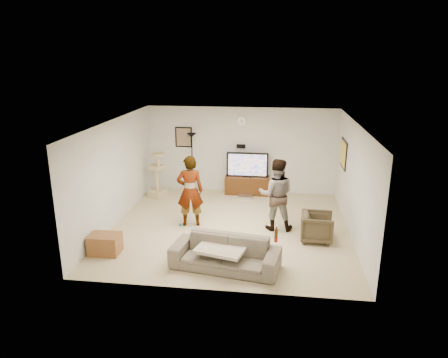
# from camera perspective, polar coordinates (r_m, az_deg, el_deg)

# --- Properties ---
(floor) EXTENTS (5.50, 5.50, 0.02)m
(floor) POSITION_cam_1_polar(r_m,az_deg,el_deg) (9.88, 0.85, -6.71)
(floor) COLOR tan
(floor) RESTS_ON ground
(ceiling) EXTENTS (5.50, 5.50, 0.02)m
(ceiling) POSITION_cam_1_polar(r_m,az_deg,el_deg) (9.17, 0.92, 7.88)
(ceiling) COLOR silver
(ceiling) RESTS_ON wall_back
(wall_back) EXTENTS (5.50, 0.04, 2.50)m
(wall_back) POSITION_cam_1_polar(r_m,az_deg,el_deg) (12.10, 2.38, 4.00)
(wall_back) COLOR beige
(wall_back) RESTS_ON floor
(wall_front) EXTENTS (5.50, 0.04, 2.50)m
(wall_front) POSITION_cam_1_polar(r_m,az_deg,el_deg) (6.88, -1.75, -6.19)
(wall_front) COLOR beige
(wall_front) RESTS_ON floor
(wall_left) EXTENTS (0.04, 5.50, 2.50)m
(wall_left) POSITION_cam_1_polar(r_m,az_deg,el_deg) (10.12, -14.78, 0.87)
(wall_left) COLOR beige
(wall_left) RESTS_ON floor
(wall_right) EXTENTS (0.04, 5.50, 2.50)m
(wall_right) POSITION_cam_1_polar(r_m,az_deg,el_deg) (9.55, 17.51, -0.31)
(wall_right) COLOR beige
(wall_right) RESTS_ON floor
(wall_clock) EXTENTS (0.26, 0.04, 0.26)m
(wall_clock) POSITION_cam_1_polar(r_m,az_deg,el_deg) (11.90, 2.41, 7.96)
(wall_clock) COLOR silver
(wall_clock) RESTS_ON wall_back
(wall_speaker) EXTENTS (0.25, 0.10, 0.10)m
(wall_speaker) POSITION_cam_1_polar(r_m,az_deg,el_deg) (12.01, 2.36, 4.54)
(wall_speaker) COLOR black
(wall_speaker) RESTS_ON wall_back
(picture_back) EXTENTS (0.42, 0.03, 0.52)m
(picture_back) POSITION_cam_1_polar(r_m,az_deg,el_deg) (12.26, -5.59, 5.78)
(picture_back) COLOR #7F6950
(picture_back) RESTS_ON wall_back
(picture_right) EXTENTS (0.03, 0.78, 0.62)m
(picture_right) POSITION_cam_1_polar(r_m,az_deg,el_deg) (11.01, 16.16, 3.38)
(picture_right) COLOR gold
(picture_right) RESTS_ON wall_right
(tv_stand) EXTENTS (1.27, 0.45, 0.53)m
(tv_stand) POSITION_cam_1_polar(r_m,az_deg,el_deg) (12.10, 3.20, -0.84)
(tv_stand) COLOR #3A1E0A
(tv_stand) RESTS_ON floor
(console_box) EXTENTS (0.40, 0.30, 0.07)m
(console_box) POSITION_cam_1_polar(r_m,az_deg,el_deg) (11.80, 2.96, -2.48)
(console_box) COLOR silver
(console_box) RESTS_ON floor
(tv) EXTENTS (1.20, 0.08, 0.71)m
(tv) POSITION_cam_1_polar(r_m,az_deg,el_deg) (11.93, 3.25, 2.00)
(tv) COLOR black
(tv) RESTS_ON tv_stand
(tv_screen) EXTENTS (1.10, 0.01, 0.62)m
(tv_screen) POSITION_cam_1_polar(r_m,az_deg,el_deg) (11.89, 3.24, 1.94)
(tv_screen) COLOR #E9A04A
(tv_screen) RESTS_ON tv
(floor_lamp) EXTENTS (0.32, 0.32, 1.74)m
(floor_lamp) POSITION_cam_1_polar(r_m,az_deg,el_deg) (12.20, -4.41, 2.24)
(floor_lamp) COLOR black
(floor_lamp) RESTS_ON floor
(cat_tree) EXTENTS (0.54, 0.54, 1.30)m
(cat_tree) POSITION_cam_1_polar(r_m,az_deg,el_deg) (11.89, -9.29, 0.57)
(cat_tree) COLOR tan
(cat_tree) RESTS_ON floor
(person_left) EXTENTS (0.70, 0.53, 1.71)m
(person_left) POSITION_cam_1_polar(r_m,az_deg,el_deg) (9.74, -4.71, -1.67)
(person_left) COLOR #BBBBBD
(person_left) RESTS_ON floor
(person_right) EXTENTS (0.84, 0.66, 1.69)m
(person_right) POSITION_cam_1_polar(r_m,az_deg,el_deg) (9.58, 7.22, -2.14)
(person_right) COLOR #31538D
(person_right) RESTS_ON floor
(sofa) EXTENTS (2.16, 1.14, 0.60)m
(sofa) POSITION_cam_1_polar(r_m,az_deg,el_deg) (8.00, 0.17, -10.23)
(sofa) COLOR #665B4C
(sofa) RESTS_ON floor
(throw_blanket) EXTENTS (1.05, 0.91, 0.06)m
(throw_blanket) POSITION_cam_1_polar(r_m,az_deg,el_deg) (7.96, -0.34, -9.53)
(throw_blanket) COLOR beige
(throw_blanket) RESTS_ON sofa
(beer_bottle) EXTENTS (0.06, 0.06, 0.25)m
(beer_bottle) POSITION_cam_1_polar(r_m,az_deg,el_deg) (7.76, 7.20, -7.77)
(beer_bottle) COLOR #412106
(beer_bottle) RESTS_ON sofa
(armchair) EXTENTS (0.72, 0.71, 0.63)m
(armchair) POSITION_cam_1_polar(r_m,az_deg,el_deg) (9.32, 12.71, -6.49)
(armchair) COLOR #3F3522
(armchair) RESTS_ON floor
(side_table) EXTENTS (0.63, 0.48, 0.41)m
(side_table) POSITION_cam_1_polar(r_m,az_deg,el_deg) (8.93, -16.10, -8.61)
(side_table) COLOR brown
(side_table) RESTS_ON floor
(toy_ball) EXTENTS (0.06, 0.06, 0.06)m
(toy_ball) POSITION_cam_1_polar(r_m,az_deg,el_deg) (9.98, -6.04, -6.30)
(toy_ball) COLOR #005E81
(toy_ball) RESTS_ON floor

